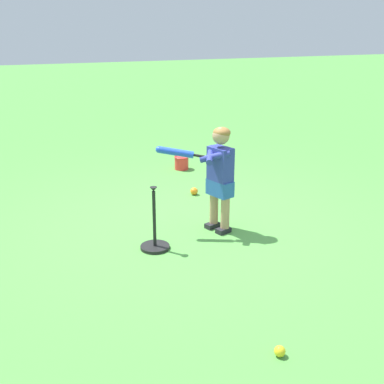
% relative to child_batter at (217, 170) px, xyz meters
% --- Properties ---
extents(ground_plane, '(40.00, 40.00, 0.00)m').
position_rel_child_batter_xyz_m(ground_plane, '(0.26, 0.21, -0.65)').
color(ground_plane, '#519942').
extents(child_batter, '(0.35, 0.74, 1.08)m').
position_rel_child_batter_xyz_m(child_batter, '(0.00, 0.00, 0.00)').
color(child_batter, '#232328').
rests_on(child_batter, ground).
extents(play_ball_near_batter, '(0.09, 0.09, 0.09)m').
position_rel_child_batter_xyz_m(play_ball_near_batter, '(1.09, -0.15, -0.60)').
color(play_ball_near_batter, orange).
rests_on(play_ball_near_batter, ground).
extents(play_ball_midfield, '(0.08, 0.08, 0.08)m').
position_rel_child_batter_xyz_m(play_ball_midfield, '(-2.03, 0.39, -0.61)').
color(play_ball_midfield, yellow).
rests_on(play_ball_midfield, ground).
extents(play_ball_center_lawn, '(0.07, 0.07, 0.07)m').
position_rel_child_batter_xyz_m(play_ball_center_lawn, '(2.71, -1.26, -0.61)').
color(play_ball_center_lawn, purple).
rests_on(play_ball_center_lawn, ground).
extents(batting_tee, '(0.28, 0.28, 0.62)m').
position_rel_child_batter_xyz_m(batting_tee, '(-0.21, 0.72, -0.55)').
color(batting_tee, black).
rests_on(batting_tee, ground).
extents(toy_bucket, '(0.22, 0.22, 0.19)m').
position_rel_child_batter_xyz_m(toy_bucket, '(2.20, -0.36, -0.55)').
color(toy_bucket, red).
rests_on(toy_bucket, ground).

